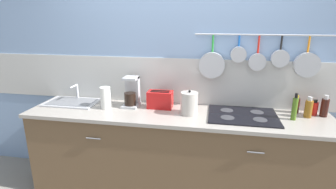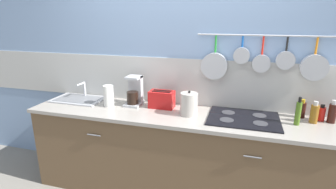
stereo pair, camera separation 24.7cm
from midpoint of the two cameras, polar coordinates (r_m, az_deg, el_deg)
name	(u,v)px [view 1 (the left image)]	position (r m, az deg, el deg)	size (l,w,h in m)	color
wall_back	(181,68)	(2.77, 0.34, 5.78)	(7.20, 0.15, 2.60)	#84A3CC
cabinet_base	(175,156)	(2.74, -1.11, -13.24)	(2.91, 0.59, 0.85)	brown
countertop	(175,115)	(2.55, -1.17, -4.54)	(2.95, 0.62, 0.03)	#A59E93
sink_basin	(72,102)	(3.07, -22.34, -1.47)	(0.56, 0.35, 0.18)	#B7BABF
paper_towel_roll	(106,98)	(2.75, -15.98, -0.74)	(0.10, 0.10, 0.22)	white
coffee_maker	(132,94)	(2.77, -10.48, 0.14)	(0.16, 0.21, 0.31)	#B7BABF
toaster	(160,100)	(2.68, -4.37, -1.15)	(0.27, 0.15, 0.18)	red
kettle	(189,103)	(2.49, 1.84, -1.97)	(0.17, 0.17, 0.24)	beige
cooktop	(243,115)	(2.54, 13.28, -4.51)	(0.64, 0.50, 0.01)	black
bottle_olive_oil	(295,108)	(2.56, 23.41, -2.81)	(0.05, 0.05, 0.25)	#4C721E
bottle_vinegar	(296,105)	(2.78, 23.82, -2.14)	(0.07, 0.07, 0.17)	#33140F
bottle_dish_soap	(309,108)	(2.69, 26.01, -2.77)	(0.07, 0.07, 0.20)	#8C5919
bottle_sesame_oil	(314,108)	(2.79, 27.08, -2.72)	(0.06, 0.06, 0.15)	red
bottle_hot_sauce	(325,107)	(2.78, 28.80, -2.47)	(0.07, 0.07, 0.21)	#33140F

